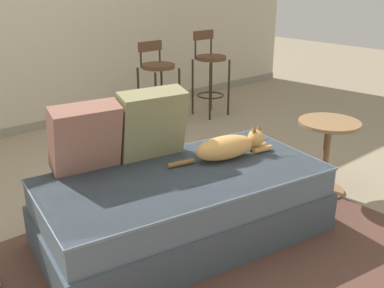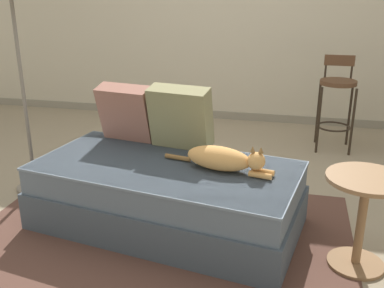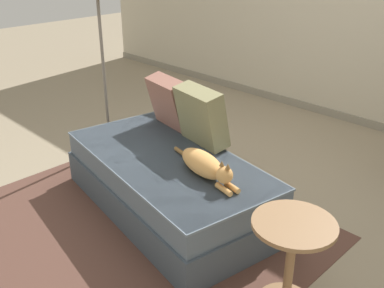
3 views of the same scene
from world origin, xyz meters
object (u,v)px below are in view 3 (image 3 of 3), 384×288
at_px(couch, 168,183).
at_px(side_table, 291,253).
at_px(throw_pillow_middle, 201,116).
at_px(cat, 205,165).
at_px(throw_pillow_corner, 170,102).

bearing_deg(couch, side_table, -9.62).
bearing_deg(couch, throw_pillow_middle, 87.73).
relative_size(couch, throw_pillow_middle, 3.99).
distance_m(cat, side_table, 0.86).
bearing_deg(side_table, cat, 166.28).
bearing_deg(couch, cat, -0.35).
height_order(couch, throw_pillow_corner, throw_pillow_corner).
relative_size(couch, side_table, 3.31).
bearing_deg(throw_pillow_middle, side_table, -24.51).
bearing_deg(throw_pillow_corner, couch, -44.78).
relative_size(couch, throw_pillow_corner, 4.22).
height_order(throw_pillow_corner, cat, throw_pillow_corner).
distance_m(throw_pillow_middle, side_table, 1.33).
height_order(throw_pillow_middle, cat, throw_pillow_middle).
relative_size(couch, cat, 2.51).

